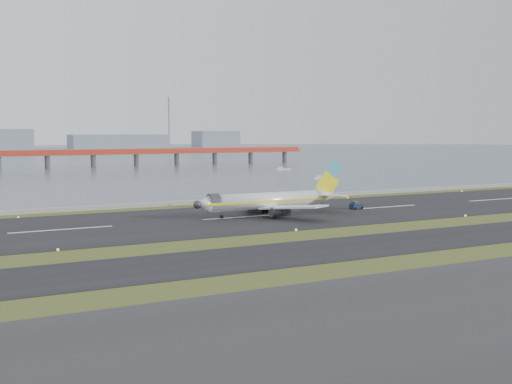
{
  "coord_description": "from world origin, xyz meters",
  "views": [
    {
      "loc": [
        -64.51,
        -97.58,
        19.2
      ],
      "look_at": [
        -1.12,
        22.0,
        6.45
      ],
      "focal_mm": 45.0,
      "sensor_mm": 36.0,
      "label": 1
    }
  ],
  "objects": [
    {
      "name": "ground",
      "position": [
        0.0,
        0.0,
        0.0
      ],
      "size": [
        1000.0,
        1000.0,
        0.0
      ],
      "primitive_type": "plane",
      "color": "#384C1B",
      "rests_on": "ground"
    },
    {
      "name": "taxiway_strip",
      "position": [
        0.0,
        -12.0,
        0.05
      ],
      "size": [
        1000.0,
        18.0,
        0.1
      ],
      "primitive_type": "cube",
      "color": "black",
      "rests_on": "ground"
    },
    {
      "name": "runway_strip",
      "position": [
        0.0,
        30.0,
        0.05
      ],
      "size": [
        1000.0,
        45.0,
        0.1
      ],
      "primitive_type": "cube",
      "color": "black",
      "rests_on": "ground"
    },
    {
      "name": "seawall",
      "position": [
        0.0,
        60.0,
        0.5
      ],
      "size": [
        1000.0,
        2.5,
        1.0
      ],
      "primitive_type": "cube",
      "color": "#989792",
      "rests_on": "ground"
    },
    {
      "name": "bay_water",
      "position": [
        0.0,
        460.0,
        0.0
      ],
      "size": [
        1400.0,
        800.0,
        1.3
      ],
      "primitive_type": "cube",
      "color": "#42515E",
      "rests_on": "ground"
    },
    {
      "name": "red_pier",
      "position": [
        20.0,
        250.0,
        7.28
      ],
      "size": [
        260.0,
        5.0,
        10.2
      ],
      "color": "#B5331F",
      "rests_on": "ground"
    },
    {
      "name": "far_shoreline",
      "position": [
        13.62,
        620.0,
        6.07
      ],
      "size": [
        1400.0,
        80.0,
        60.5
      ],
      "color": "gray",
      "rests_on": "ground"
    },
    {
      "name": "airliner",
      "position": [
        7.02,
        29.94,
        3.46
      ],
      "size": [
        38.52,
        32.89,
        12.8
      ],
      "color": "white",
      "rests_on": "ground"
    },
    {
      "name": "pushback_tug",
      "position": [
        31.37,
        30.24,
        0.99
      ],
      "size": [
        3.32,
        2.12,
        2.04
      ],
      "rotation": [
        0.0,
        0.0,
        0.08
      ],
      "color": "#142037",
      "rests_on": "ground"
    },
    {
      "name": "workboat_near",
      "position": [
        79.08,
        116.8,
        0.59
      ],
      "size": [
        8.0,
        4.35,
        1.86
      ],
      "rotation": [
        0.0,
        0.0,
        -0.27
      ],
      "color": "white",
      "rests_on": "ground"
    },
    {
      "name": "workboat_far",
      "position": [
        96.74,
        178.1,
        0.58
      ],
      "size": [
        7.94,
        3.87,
        1.85
      ],
      "rotation": [
        0.0,
        0.0,
        -0.2
      ],
      "color": "white",
      "rests_on": "ground"
    }
  ]
}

